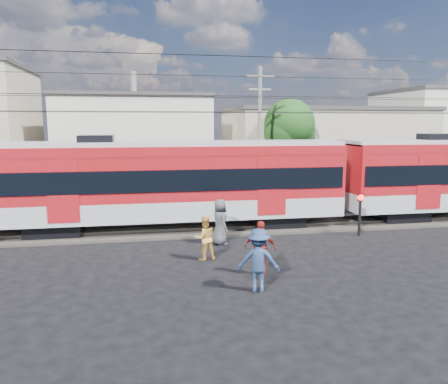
% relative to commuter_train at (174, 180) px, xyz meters
% --- Properties ---
extents(ground, '(120.00, 120.00, 0.00)m').
position_rel_commuter_train_xyz_m(ground, '(-0.09, -8.00, -2.40)').
color(ground, black).
rests_on(ground, ground).
extents(track_bed, '(70.00, 3.40, 0.12)m').
position_rel_commuter_train_xyz_m(track_bed, '(-0.09, 0.00, -2.34)').
color(track_bed, '#2D2823').
rests_on(track_bed, ground).
extents(rail_near, '(70.00, 0.12, 0.12)m').
position_rel_commuter_train_xyz_m(rail_near, '(-0.09, -0.75, -2.22)').
color(rail_near, '#59544C').
rests_on(rail_near, track_bed).
extents(rail_far, '(70.00, 0.12, 0.12)m').
position_rel_commuter_train_xyz_m(rail_far, '(-0.09, 0.75, -2.22)').
color(rail_far, '#59544C').
rests_on(rail_far, track_bed).
extents(commuter_train, '(50.30, 3.08, 4.17)m').
position_rel_commuter_train_xyz_m(commuter_train, '(0.00, 0.00, 0.00)').
color(commuter_train, black).
rests_on(commuter_train, ground).
extents(building_midwest, '(12.24, 12.24, 7.30)m').
position_rel_commuter_train_xyz_m(building_midwest, '(-2.09, 19.00, 1.25)').
color(building_midwest, beige).
rests_on(building_midwest, ground).
extents(building_mideast, '(16.32, 10.20, 6.30)m').
position_rel_commuter_train_xyz_m(building_mideast, '(13.91, 16.00, 0.75)').
color(building_mideast, tan).
rests_on(building_mideast, ground).
extents(building_east, '(10.20, 10.20, 8.30)m').
position_rel_commuter_train_xyz_m(building_east, '(27.91, 20.00, 1.75)').
color(building_east, beige).
rests_on(building_east, ground).
extents(utility_pole_mid, '(1.80, 0.24, 8.50)m').
position_rel_commuter_train_xyz_m(utility_pole_mid, '(5.91, 7.00, 2.13)').
color(utility_pole_mid, slate).
rests_on(utility_pole_mid, ground).
extents(tree_near, '(3.82, 3.64, 6.72)m').
position_rel_commuter_train_xyz_m(tree_near, '(9.09, 10.09, 2.26)').
color(tree_near, '#382619').
rests_on(tree_near, ground).
extents(pedestrian_b, '(0.91, 0.77, 1.66)m').
position_rel_commuter_train_xyz_m(pedestrian_b, '(0.78, -4.70, -1.57)').
color(pedestrian_b, gold).
rests_on(pedestrian_b, ground).
extents(pedestrian_c, '(1.40, 1.05, 1.92)m').
position_rel_commuter_train_xyz_m(pedestrian_c, '(1.95, -8.02, -1.44)').
color(pedestrian_c, navy).
rests_on(pedestrian_c, ground).
extents(pedestrian_d, '(1.17, 0.88, 1.84)m').
position_rel_commuter_train_xyz_m(pedestrian_d, '(2.37, -6.63, -1.48)').
color(pedestrian_d, maroon).
rests_on(pedestrian_d, ground).
extents(pedestrian_e, '(0.86, 1.07, 1.91)m').
position_rel_commuter_train_xyz_m(pedestrian_e, '(1.68, -2.76, -1.45)').
color(pedestrian_e, '#444449').
rests_on(pedestrian_e, ground).
extents(crossing_signal, '(0.28, 0.28, 1.92)m').
position_rel_commuter_train_xyz_m(crossing_signal, '(8.06, -2.49, -1.07)').
color(crossing_signal, black).
rests_on(crossing_signal, ground).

